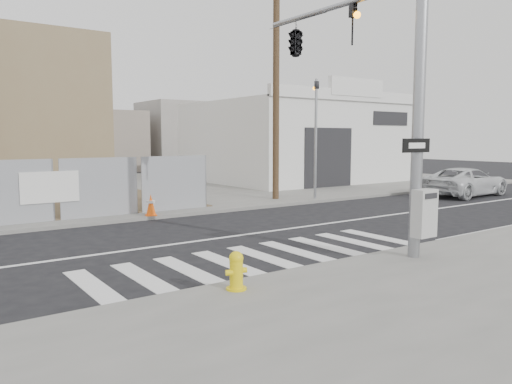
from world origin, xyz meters
TOP-DOWN VIEW (x-y plane):
  - ground at (0.00, 0.00)m, footprint 100.00×100.00m
  - sidewalk_far at (0.00, 14.00)m, footprint 50.00×20.00m
  - signal_pole at (2.49, -2.05)m, footprint 0.96×5.87m
  - far_signal_pole at (8.00, 4.60)m, footprint 0.16×0.20m
  - concrete_wall_right at (-0.50, 14.08)m, footprint 5.50×1.30m
  - auto_shop at (14.00, 12.97)m, footprint 12.00×10.20m
  - utility_pole_right at (6.50, 5.50)m, footprint 1.60×0.28m
  - fire_hydrant at (-2.11, -4.55)m, footprint 0.47×0.47m
  - suv at (15.27, 1.90)m, footprint 4.99×2.49m
  - traffic_cone_d at (0.10, 4.22)m, footprint 0.48×0.48m

SIDE VIEW (x-z plane):
  - ground at x=0.00m, z-range 0.00..0.00m
  - sidewalk_far at x=0.00m, z-range 0.00..0.12m
  - fire_hydrant at x=-2.11m, z-range 0.12..0.80m
  - traffic_cone_d at x=0.10m, z-range 0.11..0.85m
  - suv at x=15.27m, z-range 0.00..1.36m
  - auto_shop at x=14.00m, z-range -0.44..5.51m
  - concrete_wall_right at x=-0.50m, z-range -0.62..7.38m
  - far_signal_pole at x=8.00m, z-range 0.68..6.28m
  - signal_pole at x=2.49m, z-range 1.28..8.28m
  - utility_pole_right at x=6.50m, z-range 0.20..10.20m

